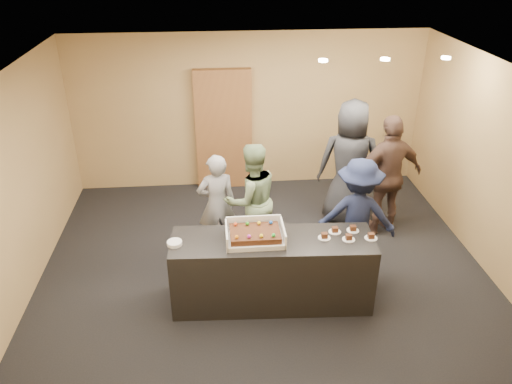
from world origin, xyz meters
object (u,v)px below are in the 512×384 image
(person_server_grey, at_px, (217,204))
(person_dark_suit, at_px, (350,163))
(cake_box, at_px, (255,236))
(person_brown_extra, at_px, (388,176))
(plate_stack, at_px, (175,243))
(person_sage_man, at_px, (251,200))
(storage_cabinet, at_px, (224,130))
(serving_counter, at_px, (272,271))
(person_navy_man, at_px, (357,216))
(sheet_cake, at_px, (255,233))

(person_server_grey, relative_size, person_dark_suit, 0.75)
(cake_box, xyz_separation_m, person_brown_extra, (2.09, 1.48, -0.02))
(plate_stack, distance_m, person_brown_extra, 3.38)
(person_sage_man, bearing_deg, person_dark_suit, -175.00)
(person_server_grey, bearing_deg, storage_cabinet, -105.09)
(cake_box, bearing_deg, person_brown_extra, 35.17)
(person_server_grey, bearing_deg, cake_box, 99.77)
(storage_cabinet, bearing_deg, person_sage_man, -81.63)
(serving_counter, xyz_separation_m, storage_cabinet, (-0.47, 3.24, 0.61))
(plate_stack, height_order, person_navy_man, person_navy_man)
(sheet_cake, distance_m, person_sage_man, 1.15)
(serving_counter, bearing_deg, person_brown_extra, 41.39)
(storage_cabinet, xyz_separation_m, person_server_grey, (-0.17, -2.04, -0.32))
(serving_counter, distance_m, cake_box, 0.54)
(storage_cabinet, distance_m, sheet_cake, 3.25)
(sheet_cake, bearing_deg, person_navy_man, 23.90)
(storage_cabinet, xyz_separation_m, person_navy_man, (1.66, -2.62, -0.26))
(storage_cabinet, bearing_deg, cake_box, -85.40)
(cake_box, distance_m, sheet_cake, 0.06)
(plate_stack, bearing_deg, person_server_grey, 67.19)
(plate_stack, distance_m, person_dark_suit, 3.15)
(storage_cabinet, height_order, cake_box, storage_cabinet)
(serving_counter, relative_size, sheet_cake, 4.14)
(sheet_cake, bearing_deg, cake_box, 89.08)
(cake_box, bearing_deg, person_dark_suit, 48.69)
(serving_counter, height_order, person_brown_extra, person_brown_extra)
(plate_stack, bearing_deg, person_dark_suit, 36.16)
(storage_cabinet, relative_size, person_sage_man, 1.29)
(serving_counter, xyz_separation_m, cake_box, (-0.21, 0.03, 0.50))
(sheet_cake, height_order, person_server_grey, person_server_grey)
(storage_cabinet, distance_m, person_sage_man, 2.14)
(storage_cabinet, height_order, person_navy_man, storage_cabinet)
(sheet_cake, bearing_deg, person_dark_suit, 49.07)
(plate_stack, bearing_deg, sheet_cake, 0.22)
(sheet_cake, xyz_separation_m, person_brown_extra, (2.10, 1.50, -0.07))
(cake_box, distance_m, person_server_grey, 1.26)
(person_sage_man, bearing_deg, storage_cabinet, -101.30)
(storage_cabinet, distance_m, cake_box, 3.23)
(person_server_grey, relative_size, person_navy_man, 0.93)
(person_sage_man, relative_size, person_brown_extra, 0.89)
(person_dark_suit, bearing_deg, cake_box, 59.98)
(person_sage_man, bearing_deg, person_navy_man, 139.42)
(person_sage_man, relative_size, person_navy_man, 1.03)
(cake_box, xyz_separation_m, person_server_grey, (-0.43, 1.17, -0.20))
(cake_box, distance_m, person_dark_suit, 2.43)
(person_brown_extra, bearing_deg, person_dark_suit, -49.67)
(sheet_cake, bearing_deg, serving_counter, 0.00)
(person_navy_man, relative_size, person_brown_extra, 0.86)
(plate_stack, bearing_deg, person_brown_extra, 26.43)
(sheet_cake, relative_size, person_server_grey, 0.39)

